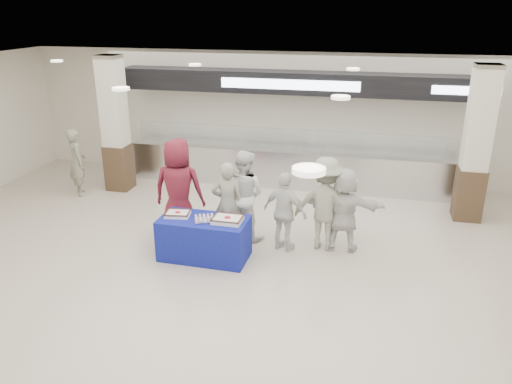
% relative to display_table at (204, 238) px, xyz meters
% --- Properties ---
extents(ground, '(14.00, 14.00, 0.00)m').
position_rel_display_table_xyz_m(ground, '(0.82, -1.24, -0.38)').
color(ground, beige).
rests_on(ground, ground).
extents(serving_line, '(8.70, 0.85, 2.80)m').
position_rel_display_table_xyz_m(serving_line, '(0.82, 4.15, 0.78)').
color(serving_line, silver).
rests_on(serving_line, ground).
extents(column_left, '(0.55, 0.55, 3.20)m').
position_rel_display_table_xyz_m(column_left, '(-3.18, 2.96, 1.15)').
color(column_left, '#3A291A').
rests_on(column_left, ground).
extents(column_right, '(0.55, 0.55, 3.20)m').
position_rel_display_table_xyz_m(column_right, '(4.82, 2.96, 1.15)').
color(column_right, '#3A291A').
rests_on(column_right, ground).
extents(display_table, '(1.57, 0.82, 0.75)m').
position_rel_display_table_xyz_m(display_table, '(0.00, 0.00, 0.00)').
color(display_table, navy).
rests_on(display_table, ground).
extents(sheet_cake_left, '(0.46, 0.38, 0.09)m').
position_rel_display_table_xyz_m(sheet_cake_left, '(-0.49, 0.02, 0.42)').
color(sheet_cake_left, white).
rests_on(sheet_cake_left, display_table).
extents(sheet_cake_right, '(0.50, 0.39, 0.10)m').
position_rel_display_table_xyz_m(sheet_cake_right, '(0.44, -0.03, 0.43)').
color(sheet_cake_right, white).
rests_on(sheet_cake_right, display_table).
extents(cupcake_tray, '(0.42, 0.38, 0.06)m').
position_rel_display_table_xyz_m(cupcake_tray, '(0.04, -0.05, 0.40)').
color(cupcake_tray, '#B4B4B9').
rests_on(cupcake_tray, display_table).
extents(civilian_maroon, '(1.01, 0.69, 1.97)m').
position_rel_display_table_xyz_m(civilian_maroon, '(-0.73, 0.71, 0.61)').
color(civilian_maroon, maroon).
rests_on(civilian_maroon, ground).
extents(soldier_a, '(0.66, 0.52, 1.61)m').
position_rel_display_table_xyz_m(soldier_a, '(0.25, 0.64, 0.43)').
color(soldier_a, gray).
rests_on(soldier_a, ground).
extents(chef_tall, '(0.98, 0.84, 1.75)m').
position_rel_display_table_xyz_m(chef_tall, '(0.47, 0.99, 0.50)').
color(chef_tall, silver).
rests_on(chef_tall, ground).
extents(chef_short, '(0.95, 0.65, 1.49)m').
position_rel_display_table_xyz_m(chef_short, '(1.33, 0.64, 0.37)').
color(chef_short, silver).
rests_on(chef_short, ground).
extents(soldier_b, '(1.18, 0.73, 1.75)m').
position_rel_display_table_xyz_m(soldier_b, '(2.02, 0.89, 0.50)').
color(soldier_b, gray).
rests_on(soldier_b, ground).
extents(civilian_white, '(1.49, 0.53, 1.59)m').
position_rel_display_table_xyz_m(civilian_white, '(2.36, 0.88, 0.42)').
color(civilian_white, silver).
rests_on(civilian_white, ground).
extents(soldier_bg, '(0.68, 0.69, 1.60)m').
position_rel_display_table_xyz_m(soldier_bg, '(-3.92, 2.37, 0.42)').
color(soldier_bg, gray).
rests_on(soldier_bg, ground).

